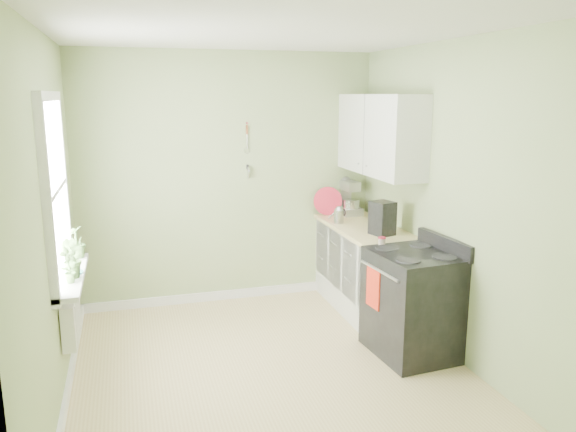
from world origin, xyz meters
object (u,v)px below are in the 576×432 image
object	(u,v)px
stand_mixer	(349,198)
kettle	(339,215)
stove	(413,303)
coffee_maker	(382,219)

from	to	relation	value
stand_mixer	kettle	world-z (taller)	stand_mixer
stove	kettle	bearing A→B (deg)	99.00
stand_mixer	coffee_maker	xyz separation A→B (m)	(-0.06, -1.00, -0.03)
stove	stand_mixer	distance (m)	1.81
stove	kettle	xyz separation A→B (m)	(-0.20, 1.28, 0.53)
kettle	stand_mixer	bearing A→B (deg)	56.11
kettle	coffee_maker	world-z (taller)	coffee_maker
coffee_maker	kettle	bearing A→B (deg)	111.02
stove	coffee_maker	bearing A→B (deg)	88.44
stove	kettle	world-z (taller)	kettle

